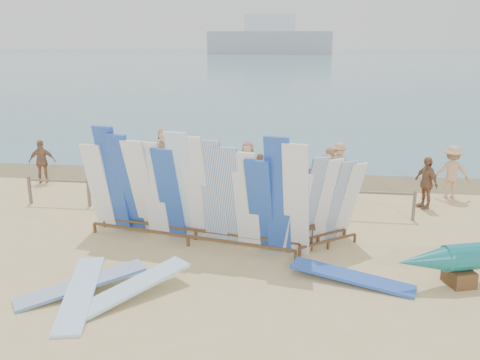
# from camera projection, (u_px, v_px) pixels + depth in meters

# --- Properties ---
(ground) EXTENTS (160.00, 160.00, 0.00)m
(ground) POSITION_uv_depth(u_px,v_px,m) (191.00, 250.00, 12.87)
(ground) COLOR #DABD7D
(ground) RESTS_ON ground
(ocean) EXTENTS (320.00, 240.00, 0.02)m
(ocean) POSITION_uv_depth(u_px,v_px,m) (299.00, 60.00, 135.12)
(ocean) COLOR slate
(ocean) RESTS_ON ground
(wet_sand_strip) EXTENTS (40.00, 2.60, 0.01)m
(wet_sand_strip) POSITION_uv_depth(u_px,v_px,m) (233.00, 176.00, 19.74)
(wet_sand_strip) COLOR olive
(wet_sand_strip) RESTS_ON ground
(distant_ship) EXTENTS (45.00, 8.00, 14.00)m
(distant_ship) POSITION_uv_depth(u_px,v_px,m) (270.00, 39.00, 184.90)
(distant_ship) COLOR #999EA3
(distant_ship) RESTS_ON ocean
(fence) EXTENTS (12.08, 0.08, 0.90)m
(fence) POSITION_uv_depth(u_px,v_px,m) (212.00, 192.00, 15.56)
(fence) COLOR #6F6154
(fence) RESTS_ON ground
(main_surfboard_rack) EXTENTS (6.12, 1.92, 3.02)m
(main_surfboard_rack) POSITION_uv_depth(u_px,v_px,m) (191.00, 193.00, 12.94)
(main_surfboard_rack) COLOR brown
(main_surfboard_rack) RESTS_ON ground
(side_surfboard_rack) EXTENTS (2.06, 1.81, 2.47)m
(side_surfboard_rack) POSITION_uv_depth(u_px,v_px,m) (325.00, 205.00, 12.77)
(side_surfboard_rack) COLOR brown
(side_surfboard_rack) RESTS_ON ground
(vendor_table) EXTENTS (0.78, 0.57, 1.00)m
(vendor_table) POSITION_uv_depth(u_px,v_px,m) (300.00, 235.00, 12.91)
(vendor_table) COLOR brown
(vendor_table) RESTS_ON ground
(flat_board_d) EXTENTS (2.75, 1.32, 0.25)m
(flat_board_d) POSITION_uv_depth(u_px,v_px,m) (351.00, 282.00, 11.15)
(flat_board_d) COLOR blue
(flat_board_d) RESTS_ON ground
(flat_board_b) EXTENTS (2.15, 2.42, 0.44)m
(flat_board_b) POSITION_uv_depth(u_px,v_px,m) (131.00, 298.00, 10.47)
(flat_board_b) COLOR #9ACDF7
(flat_board_b) RESTS_ON ground
(flat_board_e) EXTENTS (2.48, 2.08, 0.35)m
(flat_board_e) POSITION_uv_depth(u_px,v_px,m) (82.00, 292.00, 10.72)
(flat_board_e) COLOR white
(flat_board_e) RESTS_ON ground
(flat_board_a) EXTENTS (1.14, 2.75, 0.37)m
(flat_board_a) POSITION_uv_depth(u_px,v_px,m) (81.00, 301.00, 10.34)
(flat_board_a) COLOR #9ACDF7
(flat_board_a) RESTS_ON ground
(beach_chair_left) EXTENTS (0.58, 0.60, 0.82)m
(beach_chair_left) POSITION_uv_depth(u_px,v_px,m) (201.00, 199.00, 16.17)
(beach_chair_left) COLOR red
(beach_chair_left) RESTS_ON ground
(beach_chair_right) EXTENTS (0.62, 0.64, 0.96)m
(beach_chair_right) POSITION_uv_depth(u_px,v_px,m) (239.00, 197.00, 16.19)
(beach_chair_right) COLOR red
(beach_chair_right) RESTS_ON ground
(stroller) EXTENTS (0.84, 0.99, 1.15)m
(stroller) POSITION_uv_depth(u_px,v_px,m) (314.00, 192.00, 16.13)
(stroller) COLOR red
(stroller) RESTS_ON ground
(beachgoer_5) EXTENTS (1.55, 0.71, 1.61)m
(beachgoer_5) POSITION_uv_depth(u_px,v_px,m) (248.00, 164.00, 18.38)
(beachgoer_5) COLOR beige
(beachgoer_5) RESTS_ON ground
(beachgoer_extra_0) EXTENTS (1.22, 0.65, 1.80)m
(beachgoer_extra_0) POSITION_uv_depth(u_px,v_px,m) (452.00, 172.00, 16.86)
(beachgoer_extra_0) COLOR tan
(beachgoer_extra_0) RESTS_ON ground
(beachgoer_10) EXTENTS (0.82, 1.05, 1.65)m
(beachgoer_10) POSITION_uv_depth(u_px,v_px,m) (426.00, 183.00, 15.88)
(beachgoer_10) COLOR #8C6042
(beachgoer_10) RESTS_ON ground
(beachgoer_8) EXTENTS (0.40, 0.82, 1.68)m
(beachgoer_8) POSITION_uv_depth(u_px,v_px,m) (325.00, 180.00, 16.08)
(beachgoer_8) COLOR beige
(beachgoer_8) RESTS_ON ground
(beachgoer_9) EXTENTS (1.11, 0.64, 1.61)m
(beachgoer_9) POSITION_uv_depth(u_px,v_px,m) (339.00, 164.00, 18.31)
(beachgoer_9) COLOR tan
(beachgoer_9) RESTS_ON ground
(beachgoer_1) EXTENTS (0.70, 0.78, 1.89)m
(beachgoer_1) POSITION_uv_depth(u_px,v_px,m) (157.00, 169.00, 17.01)
(beachgoer_1) COLOR #8C6042
(beachgoer_1) RESTS_ON ground
(beachgoer_4) EXTENTS (1.00, 0.50, 1.64)m
(beachgoer_4) POSITION_uv_depth(u_px,v_px,m) (260.00, 179.00, 16.31)
(beachgoer_4) COLOR #8C6042
(beachgoer_4) RESTS_ON ground
(beachgoer_7) EXTENTS (0.70, 0.46, 1.78)m
(beachgoer_7) POSITION_uv_depth(u_px,v_px,m) (329.00, 174.00, 16.69)
(beachgoer_7) COLOR #8C6042
(beachgoer_7) RESTS_ON ground
(beachgoer_11) EXTENTS (1.71, 1.08, 1.76)m
(beachgoer_11) POSITION_uv_depth(u_px,v_px,m) (164.00, 151.00, 20.15)
(beachgoer_11) COLOR beige
(beachgoer_11) RESTS_ON ground
(beachgoer_2) EXTENTS (0.41, 0.80, 1.62)m
(beachgoer_2) POSITION_uv_depth(u_px,v_px,m) (138.00, 178.00, 16.42)
(beachgoer_2) COLOR beige
(beachgoer_2) RESTS_ON ground
(beachgoer_6) EXTENTS (0.86, 0.80, 1.63)m
(beachgoer_6) POSITION_uv_depth(u_px,v_px,m) (278.00, 171.00, 17.35)
(beachgoer_6) COLOR tan
(beachgoer_6) RESTS_ON ground
(beachgoer_extra_1) EXTENTS (1.02, 0.68, 1.60)m
(beachgoer_extra_1) POSITION_uv_depth(u_px,v_px,m) (42.00, 162.00, 18.71)
(beachgoer_extra_1) COLOR #8C6042
(beachgoer_extra_1) RESTS_ON ground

